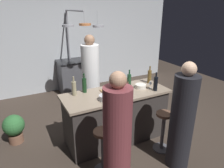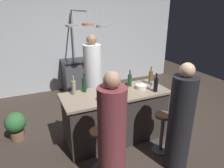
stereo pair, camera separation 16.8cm
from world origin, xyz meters
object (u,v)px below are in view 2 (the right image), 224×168
(bar_stool_right, at_px, (162,131))
(wine_bottle_amber, at_px, (151,77))
(guest_right, at_px, (180,123))
(potted_plant, at_px, (16,125))
(wine_bottle_green, at_px, (130,80))
(wine_glass_by_chef, at_px, (151,83))
(wine_bottle_white, at_px, (74,87))
(mixing_bowl_ceramic, at_px, (141,87))
(wine_bottle_dark, at_px, (156,84))
(guest_left, at_px, (112,140))
(chef, at_px, (93,79))
(wine_glass_near_left_guest, at_px, (115,94))
(stove_range, at_px, (78,76))
(mixing_bowl_steel, at_px, (104,97))
(wine_bottle_red, at_px, (84,85))
(pepper_mill, at_px, (126,88))
(bar_stool_left, at_px, (100,149))
(cutting_board, at_px, (111,91))

(bar_stool_right, xyz_separation_m, wine_bottle_amber, (0.23, 0.74, 0.65))
(guest_right, height_order, potted_plant, guest_right)
(wine_bottle_green, relative_size, wine_glass_by_chef, 2.05)
(wine_bottle_white, height_order, mixing_bowl_ceramic, wine_bottle_white)
(wine_bottle_amber, height_order, mixing_bowl_ceramic, wine_bottle_amber)
(bar_stool_right, distance_m, wine_bottle_white, 1.58)
(wine_bottle_dark, height_order, wine_bottle_green, wine_bottle_dark)
(guest_right, relative_size, wine_bottle_dark, 4.92)
(guest_right, distance_m, guest_left, 1.02)
(bar_stool_right, height_order, guest_right, guest_right)
(chef, relative_size, guest_right, 1.09)
(wine_glass_near_left_guest, bearing_deg, wine_bottle_dark, 2.23)
(stove_range, bearing_deg, wine_bottle_dark, -76.77)
(guest_left, bearing_deg, wine_bottle_green, 52.83)
(mixing_bowl_steel, bearing_deg, guest_left, -105.86)
(bar_stool_right, height_order, wine_glass_by_chef, wine_glass_by_chef)
(chef, relative_size, wine_bottle_red, 5.30)
(guest_left, height_order, wine_glass_by_chef, guest_left)
(stove_range, relative_size, pepper_mill, 4.24)
(pepper_mill, height_order, wine_bottle_green, wine_bottle_green)
(bar_stool_right, height_order, mixing_bowl_steel, mixing_bowl_steel)
(bar_stool_right, relative_size, wine_bottle_green, 2.27)
(wine_bottle_white, height_order, wine_bottle_amber, wine_bottle_amber)
(guest_right, xyz_separation_m, wine_bottle_red, (-0.98, 1.24, 0.29))
(stove_range, relative_size, wine_bottle_amber, 2.73)
(potted_plant, distance_m, wine_bottle_red, 1.44)
(mixing_bowl_ceramic, bearing_deg, stove_range, 100.93)
(chef, distance_m, guest_left, 2.07)
(potted_plant, distance_m, wine_bottle_amber, 2.56)
(bar_stool_left, height_order, guest_left, guest_left)
(mixing_bowl_ceramic, height_order, mixing_bowl_steel, mixing_bowl_steel)
(stove_range, distance_m, chef, 1.45)
(wine_glass_near_left_guest, bearing_deg, wine_bottle_amber, 22.85)
(pepper_mill, bearing_deg, bar_stool_right, -49.48)
(bar_stool_left, bearing_deg, pepper_mill, 35.88)
(pepper_mill, relative_size, wine_glass_by_chef, 1.44)
(stove_range, bearing_deg, mixing_bowl_ceramic, -79.07)
(stove_range, distance_m, bar_stool_right, 3.12)
(wine_bottle_green, relative_size, mixing_bowl_steel, 1.45)
(potted_plant, xyz_separation_m, wine_bottle_amber, (2.38, -0.59, 0.73))
(wine_bottle_white, relative_size, wine_bottle_red, 0.97)
(chef, relative_size, wine_bottle_green, 5.79)
(guest_left, bearing_deg, cutting_board, 66.95)
(wine_bottle_green, height_order, wine_bottle_white, wine_bottle_white)
(chef, distance_m, wine_glass_by_chef, 1.34)
(wine_bottle_green, distance_m, wine_glass_by_chef, 0.38)
(potted_plant, distance_m, wine_bottle_green, 2.16)
(potted_plant, height_order, wine_glass_near_left_guest, wine_glass_near_left_guest)
(wine_bottle_amber, bearing_deg, wine_glass_by_chef, -123.62)
(potted_plant, relative_size, mixing_bowl_ceramic, 2.76)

